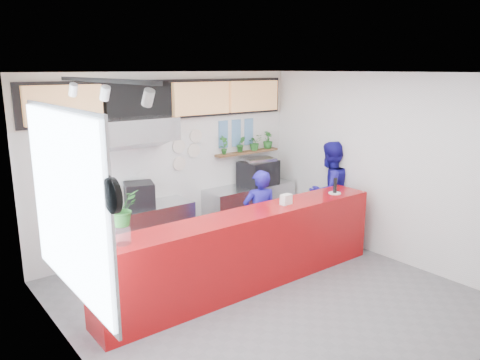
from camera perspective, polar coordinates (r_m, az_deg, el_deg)
floor at (r=6.63m, az=3.13°, el=-13.99°), size 5.00×5.00×0.00m
ceiling at (r=5.88m, az=3.52°, el=12.92°), size 5.00×5.00×0.00m
wall_back at (r=8.08m, az=-8.44°, el=2.25°), size 5.00×0.00×5.00m
wall_left at (r=4.88m, az=-19.49°, el=-5.90°), size 0.00×5.00×5.00m
wall_right at (r=7.92m, az=17.07°, el=1.56°), size 0.00×5.00×5.00m
service_counter at (r=6.68m, az=0.92°, el=-8.56°), size 4.50×0.60×1.10m
cream_band at (r=7.94m, az=-8.68°, el=10.05°), size 5.00×0.02×0.80m
prep_bench at (r=7.75m, az=-12.24°, el=-6.48°), size 1.80×0.60×0.90m
panini_oven at (r=7.58m, az=-12.17°, el=-1.80°), size 0.56×0.56×0.40m
extraction_hood at (r=7.31m, az=-12.73°, el=6.04°), size 1.20×0.70×0.35m
hood_lip at (r=7.34m, az=-12.65°, el=4.50°), size 1.20×0.69×0.31m
right_bench at (r=8.92m, az=1.17°, el=-3.50°), size 1.80×0.60×0.90m
espresso_machine at (r=8.88m, az=2.24°, el=0.92°), size 0.75×0.58×0.45m
espresso_tray at (r=8.83m, az=2.26°, el=2.52°), size 0.65×0.50×0.05m
herb_shelf at (r=8.89m, az=0.89°, el=3.40°), size 1.40×0.18×0.04m
menu_board_far_left at (r=7.14m, az=-20.67°, el=8.58°), size 1.10×0.10×0.55m
menu_board_mid_left at (r=7.57m, az=-12.19°, el=9.36°), size 1.10×0.10×0.55m
menu_board_mid_right at (r=8.14m, az=-4.74°, el=9.88°), size 1.10×0.10×0.55m
menu_board_far_right at (r=8.83m, az=1.66°, el=10.20°), size 1.10×0.10×0.55m
soffit at (r=7.91m, az=-8.56°, el=9.68°), size 4.80×0.04×0.65m
window_pane at (r=5.11m, az=-20.44°, el=-2.78°), size 0.04×2.20×1.90m
window_frame at (r=5.11m, az=-20.23°, el=-2.74°), size 0.03×2.30×2.00m
wall_clock_rim at (r=3.92m, az=-15.30°, el=-1.85°), size 0.05×0.30×0.30m
wall_clock_face at (r=3.93m, az=-14.90°, el=-1.78°), size 0.02×0.26×0.26m
track_rail at (r=4.76m, az=-16.23°, el=11.58°), size 0.05×2.40×0.04m
dec_plate_a at (r=8.09m, az=-7.47°, el=4.08°), size 0.24×0.03×0.24m
dec_plate_b at (r=8.26m, az=-5.66°, el=3.62°), size 0.24×0.03×0.24m
dec_plate_c at (r=8.14m, az=-7.41°, el=2.00°), size 0.24×0.03×0.24m
dec_plate_d at (r=8.24m, az=-5.40°, el=5.37°), size 0.24×0.03×0.24m
photo_frame_a at (r=8.57m, az=-2.06°, el=6.41°), size 0.20×0.02×0.25m
photo_frame_b at (r=8.75m, az=-0.46°, el=6.56°), size 0.20×0.02×0.25m
photo_frame_c at (r=8.94m, az=1.08°, el=6.70°), size 0.20×0.02×0.25m
photo_frame_d at (r=8.61m, az=-2.04°, el=4.76°), size 0.20×0.02×0.25m
photo_frame_e at (r=8.79m, az=-0.45°, el=4.94°), size 0.20×0.02×0.25m
photo_frame_f at (r=8.97m, az=1.07°, el=5.12°), size 0.20×0.02×0.25m
staff_center at (r=7.46m, az=2.42°, el=-4.47°), size 0.65×0.54×1.51m
staff_right at (r=8.58m, az=10.82°, el=-1.30°), size 0.93×0.75×1.80m
herb_a at (r=8.53m, az=-1.98°, el=4.28°), size 0.20×0.15×0.34m
herb_b at (r=8.76m, az=0.11°, el=4.39°), size 0.20×0.19×0.30m
herb_c at (r=8.97m, az=1.80°, el=4.62°), size 0.30×0.27×0.31m
herb_d at (r=9.18m, az=3.42°, el=4.90°), size 0.22×0.20×0.33m
glass_vase at (r=5.52m, az=-14.10°, el=-6.47°), size 0.20×0.20×0.22m
basil_vase at (r=5.42m, az=-14.28°, el=-3.37°), size 0.46×0.43×0.40m
napkin_holder at (r=6.91m, az=5.64°, el=-2.38°), size 0.18×0.13×0.15m
white_plate at (r=7.63m, az=11.47°, el=-1.58°), size 0.25×0.25×0.01m
pepper_mill at (r=7.60m, az=11.52°, el=-0.65°), size 0.07×0.07×0.24m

